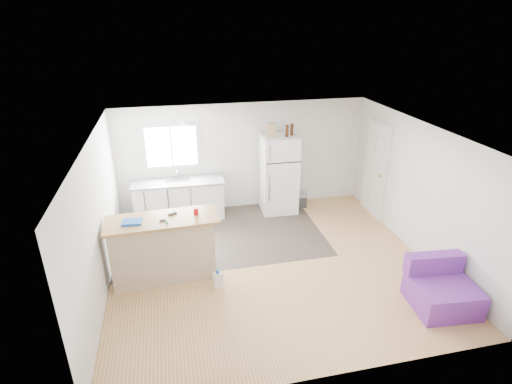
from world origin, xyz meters
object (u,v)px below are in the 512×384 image
purple_seat (441,290)px  cleaner_jug (218,280)px  kitchen_cabinets (179,199)px  bottle_right (292,130)px  blue_tray (132,222)px  cooler (297,199)px  red_cup (196,211)px  cardboard_box (271,130)px  bottle_left (287,131)px  refrigerator (279,174)px  peninsula (163,248)px  mop (164,270)px

purple_seat → cleaner_jug: (-3.25, 1.15, -0.13)m
kitchen_cabinets → bottle_right: size_ratio=7.82×
cleaner_jug → blue_tray: (-1.26, 0.44, 0.98)m
cooler → red_cup: bearing=-131.2°
red_cup → blue_tray: size_ratio=0.40×
kitchen_cabinets → blue_tray: bearing=-107.6°
cleaner_jug → red_cup: (-0.25, 0.52, 1.02)m
cardboard_box → bottle_right: bearing=6.0°
purple_seat → bottle_left: (-1.41, 3.61, 1.60)m
refrigerator → purple_seat: (1.54, -3.72, -0.60)m
peninsula → cardboard_box: size_ratio=6.08×
kitchen_cabinets → purple_seat: kitchen_cabinets is taller
cleaner_jug → blue_tray: size_ratio=1.10×
peninsula → refrigerator: 3.30m
cooler → blue_tray: (-3.46, -2.20, 0.96)m
cooler → purple_seat: size_ratio=0.47×
red_cup → blue_tray: bearing=-175.7°
peninsula → purple_seat: (4.08, -1.65, -0.29)m
cleaner_jug → cardboard_box: 3.40m
purple_seat → red_cup: size_ratio=8.08×
purple_seat → red_cup: 3.99m
purple_seat → bottle_left: size_ratio=3.88×
cardboard_box → bottle_right: cardboard_box is taller
peninsula → cooler: peninsula is taller
cleaner_jug → bottle_right: size_ratio=1.32×
mop → refrigerator: bearing=22.3°
purple_seat → blue_tray: blue_tray is taller
cooler → bottle_left: bearing=-144.4°
cardboard_box → mop: bearing=-137.7°
refrigerator → blue_tray: bearing=-143.3°
cooler → purple_seat: 3.95m
refrigerator → bottle_left: size_ratio=6.99×
cooler → red_cup: (-2.45, -2.13, 1.00)m
kitchen_cabinets → peninsula: bearing=-97.3°
kitchen_cabinets → peninsula: kitchen_cabinets is taller
kitchen_cabinets → bottle_left: (2.32, -0.19, 1.43)m
peninsula → red_cup: size_ratio=15.20×
blue_tray → bottle_right: 3.92m
peninsula → purple_seat: size_ratio=1.88×
cardboard_box → purple_seat: bearing=-64.4°
cooler → cardboard_box: (-0.69, -0.16, 1.73)m
kitchen_cabinets → cardboard_box: bearing=-2.7°
cooler → mop: (-3.04, -2.30, 0.07)m
refrigerator → blue_tray: 3.66m
peninsula → cleaner_jug: size_ratio=5.52×
peninsula → bottle_right: bearing=33.8°
refrigerator → bottle_right: 1.03m
purple_seat → bottle_left: bottle_left is taller
cardboard_box → cooler: bearing=13.1°
red_cup → cardboard_box: bearing=48.1°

